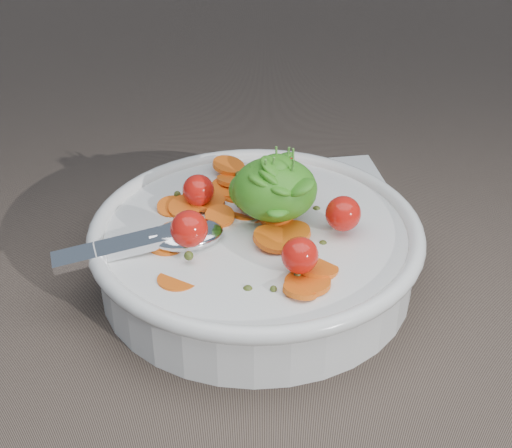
{
  "coord_description": "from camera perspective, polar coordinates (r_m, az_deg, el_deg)",
  "views": [
    {
      "loc": [
        -0.0,
        -0.46,
        0.37
      ],
      "look_at": [
        -0.01,
        0.03,
        0.06
      ],
      "focal_mm": 50.0,
      "sensor_mm": 36.0,
      "label": 1
    }
  ],
  "objects": [
    {
      "name": "bowl",
      "position": [
        0.6,
        0.0,
        -1.81
      ],
      "size": [
        0.3,
        0.28,
        0.12
      ],
      "color": "silver",
      "rests_on": "ground"
    },
    {
      "name": "ground",
      "position": [
        0.59,
        0.98,
        -6.08
      ],
      "size": [
        6.0,
        6.0,
        0.0
      ],
      "primitive_type": "plane",
      "color": "brown",
      "rests_on": "ground"
    },
    {
      "name": "napkin",
      "position": [
        0.73,
        4.15,
        2.17
      ],
      "size": [
        0.19,
        0.18,
        0.01
      ],
      "primitive_type": "cube",
      "rotation": [
        0.0,
        0.0,
        0.17
      ],
      "color": "white",
      "rests_on": "ground"
    }
  ]
}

